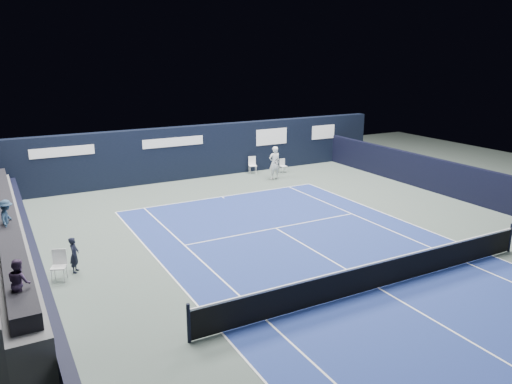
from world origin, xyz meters
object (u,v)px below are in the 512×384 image
at_px(folding_chair_back_a, 252,164).
at_px(tennis_net, 379,274).
at_px(line_judge_chair, 59,263).
at_px(folding_chair_back_b, 283,165).
at_px(tennis_player, 274,163).

bearing_deg(folding_chair_back_a, tennis_net, -86.23).
bearing_deg(line_judge_chair, folding_chair_back_b, 55.25).
xyz_separation_m(folding_chair_back_b, tennis_player, (-1.35, -1.25, 0.49)).
distance_m(tennis_net, tennis_player, 14.52).
height_order(folding_chair_back_b, tennis_net, tennis_net).
xyz_separation_m(line_judge_chair, tennis_net, (8.78, -5.52, -0.08)).
relative_size(folding_chair_back_a, tennis_player, 0.53).
distance_m(folding_chair_back_a, tennis_net, 16.32).
relative_size(folding_chair_back_b, tennis_player, 0.44).
xyz_separation_m(tennis_net, tennis_player, (4.34, 13.85, 0.47)).
distance_m(folding_chair_back_a, folding_chair_back_b, 1.91).
bearing_deg(tennis_net, tennis_player, 72.59).
bearing_deg(folding_chair_back_b, tennis_player, -135.56).
distance_m(folding_chair_back_b, line_judge_chair, 17.35).
relative_size(folding_chair_back_a, folding_chair_back_b, 1.21).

